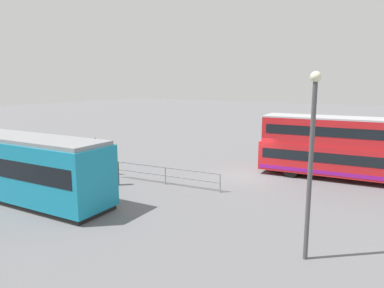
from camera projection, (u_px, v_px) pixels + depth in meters
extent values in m
plane|color=slate|center=(250.00, 175.00, 23.84)|extent=(160.00, 160.00, 0.00)
cube|color=red|center=(352.00, 160.00, 22.56)|extent=(11.59, 3.70, 1.90)
cube|color=red|center=(354.00, 132.00, 22.25)|extent=(11.24, 3.56, 1.63)
cube|color=black|center=(352.00, 156.00, 22.52)|extent=(11.03, 3.67, 0.64)
cube|color=black|center=(354.00, 131.00, 22.24)|extent=(10.68, 3.54, 0.60)
cube|color=#8C198C|center=(351.00, 171.00, 22.68)|extent=(11.37, 3.72, 0.24)
cube|color=#B2B2B7|center=(355.00, 119.00, 22.10)|extent=(11.24, 3.56, 0.10)
cylinder|color=black|center=(294.00, 166.00, 24.29)|extent=(1.25, 2.60, 1.00)
cube|color=teal|center=(5.00, 164.00, 19.48)|extent=(13.82, 3.51, 2.97)
cube|color=black|center=(5.00, 159.00, 19.43)|extent=(13.28, 3.51, 0.90)
cube|color=gray|center=(3.00, 136.00, 19.21)|extent=(13.54, 3.28, 0.20)
cube|color=black|center=(8.00, 193.00, 19.76)|extent=(13.54, 3.36, 0.25)
cylinder|color=#33384C|center=(115.00, 179.00, 21.50)|extent=(0.14, 0.14, 0.80)
cylinder|color=#33384C|center=(118.00, 178.00, 21.68)|extent=(0.14, 0.14, 0.80)
cylinder|color=#335938|center=(116.00, 167.00, 21.47)|extent=(0.33, 0.33, 0.62)
sphere|color=#8C6647|center=(116.00, 160.00, 21.39)|extent=(0.22, 0.22, 0.22)
cube|color=gray|center=(165.00, 168.00, 21.61)|extent=(7.10, 0.89, 0.06)
cube|color=gray|center=(165.00, 176.00, 21.70)|extent=(7.10, 0.89, 0.06)
cylinder|color=gray|center=(220.00, 183.00, 20.14)|extent=(0.07, 0.07, 1.05)
cylinder|color=gray|center=(165.00, 176.00, 21.70)|extent=(0.07, 0.07, 1.05)
cylinder|color=gray|center=(118.00, 170.00, 23.26)|extent=(0.07, 0.07, 1.05)
cylinder|color=slate|center=(96.00, 156.00, 23.93)|extent=(0.10, 0.10, 2.51)
cube|color=#D8D84C|center=(95.00, 143.00, 23.74)|extent=(1.23, 0.26, 0.53)
cylinder|color=#4C4C51|center=(310.00, 174.00, 12.14)|extent=(0.16, 0.16, 6.20)
sphere|color=#F2EFCC|center=(316.00, 77.00, 11.58)|extent=(0.36, 0.36, 0.36)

